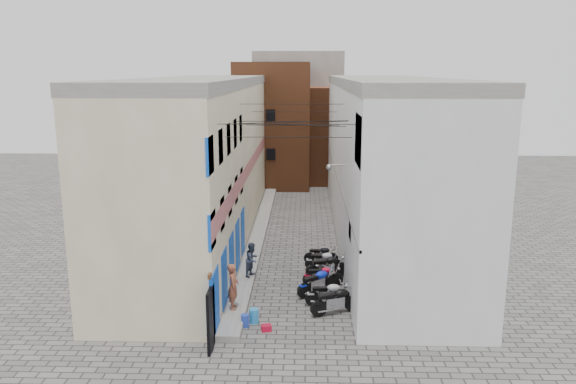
# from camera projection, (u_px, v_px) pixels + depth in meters

# --- Properties ---
(ground) EXTENTS (90.00, 90.00, 0.00)m
(ground) POSITION_uv_depth(u_px,v_px,m) (285.00, 344.00, 19.66)
(ground) COLOR #555350
(ground) RESTS_ON ground
(plinth) EXTENTS (0.90, 26.00, 0.25)m
(plinth) POSITION_uv_depth(u_px,v_px,m) (258.00, 234.00, 32.39)
(plinth) COLOR slate
(plinth) RESTS_ON ground
(building_left) EXTENTS (5.10, 27.00, 9.00)m
(building_left) POSITION_uv_depth(u_px,v_px,m) (205.00, 159.00, 31.50)
(building_left) COLOR #C0B591
(building_left) RESTS_ON ground
(building_right) EXTENTS (5.94, 26.00, 9.00)m
(building_right) POSITION_uv_depth(u_px,v_px,m) (383.00, 160.00, 31.24)
(building_right) COLOR silver
(building_right) RESTS_ON ground
(building_far_brick_left) EXTENTS (6.00, 6.00, 10.00)m
(building_far_brick_left) POSITION_uv_depth(u_px,v_px,m) (273.00, 125.00, 46.00)
(building_far_brick_left) COLOR brown
(building_far_brick_left) RESTS_ON ground
(building_far_brick_right) EXTENTS (5.00, 6.00, 8.00)m
(building_far_brick_right) POSITION_uv_depth(u_px,v_px,m) (333.00, 134.00, 48.02)
(building_far_brick_right) COLOR brown
(building_far_brick_right) RESTS_ON ground
(building_far_concrete) EXTENTS (8.00, 5.00, 11.00)m
(building_far_concrete) POSITION_uv_depth(u_px,v_px,m) (298.00, 113.00, 51.69)
(building_far_concrete) COLOR slate
(building_far_concrete) RESTS_ON ground
(far_shopfront) EXTENTS (2.00, 0.30, 2.40)m
(far_shopfront) POSITION_uv_depth(u_px,v_px,m) (297.00, 177.00, 44.01)
(far_shopfront) COLOR black
(far_shopfront) RESTS_ON ground
(overhead_wires) EXTENTS (5.80, 13.02, 1.32)m
(overhead_wires) POSITION_uv_depth(u_px,v_px,m) (291.00, 121.00, 25.61)
(overhead_wires) COLOR black
(overhead_wires) RESTS_ON ground
(motorcycle_a) EXTENTS (2.22, 1.41, 1.23)m
(motorcycle_a) POSITION_uv_depth(u_px,v_px,m) (336.00, 299.00, 21.96)
(motorcycle_a) COLOR black
(motorcycle_a) RESTS_ON ground
(motorcycle_b) EXTENTS (1.95, 0.74, 1.11)m
(motorcycle_b) POSITION_uv_depth(u_px,v_px,m) (328.00, 292.00, 22.77)
(motorcycle_b) COLOR #B1B2B7
(motorcycle_b) RESTS_ON ground
(motorcycle_c) EXTENTS (2.05, 1.82, 1.21)m
(motorcycle_c) POSITION_uv_depth(u_px,v_px,m) (317.00, 281.00, 23.91)
(motorcycle_c) COLOR #0D27CB
(motorcycle_c) RESTS_ON ground
(motorcycle_d) EXTENTS (1.86, 0.70, 1.05)m
(motorcycle_d) POSITION_uv_depth(u_px,v_px,m) (323.00, 274.00, 24.88)
(motorcycle_d) COLOR red
(motorcycle_d) RESTS_ON ground
(motorcycle_e) EXTENTS (2.14, 1.20, 1.18)m
(motorcycle_e) POSITION_uv_depth(u_px,v_px,m) (327.00, 265.00, 25.87)
(motorcycle_e) COLOR black
(motorcycle_e) RESTS_ON ground
(motorcycle_f) EXTENTS (1.77, 0.61, 1.02)m
(motorcycle_f) POSITION_uv_depth(u_px,v_px,m) (323.00, 259.00, 26.90)
(motorcycle_f) COLOR silver
(motorcycle_f) RESTS_ON ground
(motorcycle_g) EXTENTS (1.72, 0.56, 0.99)m
(motorcycle_g) POSITION_uv_depth(u_px,v_px,m) (321.00, 254.00, 27.75)
(motorcycle_g) COLOR black
(motorcycle_g) RESTS_ON ground
(person_a) EXTENTS (0.49, 0.70, 1.83)m
(person_a) POSITION_uv_depth(u_px,v_px,m) (233.00, 286.00, 21.81)
(person_a) COLOR brown
(person_a) RESTS_ON plinth
(person_b) EXTENTS (0.88, 0.95, 1.57)m
(person_b) POSITION_uv_depth(u_px,v_px,m) (252.00, 259.00, 25.31)
(person_b) COLOR #363F52
(person_b) RESTS_ON plinth
(water_jug_near) EXTENTS (0.39, 0.39, 0.48)m
(water_jug_near) POSITION_uv_depth(u_px,v_px,m) (245.00, 321.00, 20.93)
(water_jug_near) COLOR #2441B5
(water_jug_near) RESTS_ON ground
(water_jug_far) EXTENTS (0.37, 0.37, 0.56)m
(water_jug_far) POSITION_uv_depth(u_px,v_px,m) (254.00, 316.00, 21.25)
(water_jug_far) COLOR #2A8AD4
(water_jug_far) RESTS_ON ground
(red_crate) EXTENTS (0.42, 0.35, 0.23)m
(red_crate) POSITION_uv_depth(u_px,v_px,m) (266.00, 328.00, 20.62)
(red_crate) COLOR #AB0C27
(red_crate) RESTS_ON ground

